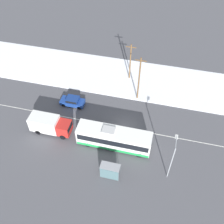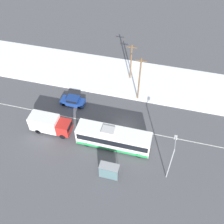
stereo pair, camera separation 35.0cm
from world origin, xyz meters
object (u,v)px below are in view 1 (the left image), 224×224
streetlamp (173,156)px  city_bus (114,138)px  utility_pole_roadside (139,79)px  pedestrian_at_stop (117,166)px  sedan_car (73,101)px  bus_shelter (110,171)px  utility_pole_snowlot (130,62)px  box_truck (50,124)px

streetlamp → city_bus: bearing=160.7°
streetlamp → utility_pole_roadside: 14.95m
pedestrian_at_stop → sedan_car: bearing=133.7°
pedestrian_at_stop → streetlamp: streetlamp is taller
bus_shelter → utility_pole_roadside: bearing=86.5°
city_bus → pedestrian_at_stop: size_ratio=6.88×
pedestrian_at_stop → utility_pole_roadside: bearing=88.7°
city_bus → pedestrian_at_stop: city_bus is taller
pedestrian_at_stop → utility_pole_snowlot: size_ratio=0.21×
city_bus → utility_pole_snowlot: (-0.74, 15.50, 2.20)m
bus_shelter → utility_pole_snowlot: (-1.42, 20.80, 2.19)m
city_bus → utility_pole_roadside: bearing=81.2°
streetlamp → box_truck: bearing=170.3°
city_bus → sedan_car: 10.90m
sedan_car → bus_shelter: size_ratio=1.54×
pedestrian_at_stop → utility_pole_roadside: size_ratio=0.18×
city_bus → sedan_car: (-8.72, 6.49, -0.82)m
bus_shelter → utility_pole_roadside: size_ratio=0.31×
streetlamp → utility_pole_snowlot: 20.42m
sedan_car → utility_pole_roadside: utility_pole_roadside is taller
sedan_car → bus_shelter: 15.11m
city_bus → sedan_car: size_ratio=2.67×
streetlamp → pedestrian_at_stop: bearing=-170.7°
box_truck → utility_pole_roadside: bearing=41.3°
sedan_car → utility_pole_snowlot: (7.98, 9.00, 3.03)m
sedan_car → utility_pole_snowlot: 12.41m
sedan_car → pedestrian_at_stop: size_ratio=2.57×
pedestrian_at_stop → streetlamp: size_ratio=0.24×
box_truck → utility_pole_roadside: utility_pole_roadside is taller
box_truck → sedan_car: 6.43m
sedan_car → streetlamp: (16.91, -9.36, 3.36)m
city_bus → bus_shelter: 5.35m
city_bus → bus_shelter: (0.68, -5.31, 0.02)m
streetlamp → utility_pole_snowlot: utility_pole_snowlot is taller
box_truck → sedan_car: size_ratio=1.56×
pedestrian_at_stop → utility_pole_roadside: 14.99m
box_truck → bus_shelter: size_ratio=2.41×
pedestrian_at_stop → utility_pole_roadside: (0.34, 14.57, 3.50)m
box_truck → bus_shelter: (10.77, -5.57, 0.06)m
sedan_car → pedestrian_at_stop: 14.51m
bus_shelter → streetlamp: bearing=18.0°
city_bus → pedestrian_at_stop: (1.31, -4.00, -0.69)m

